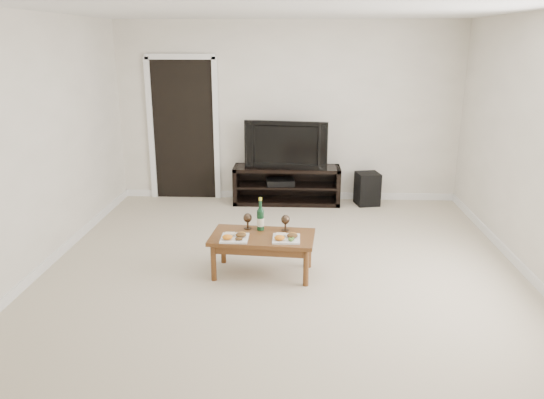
{
  "coord_description": "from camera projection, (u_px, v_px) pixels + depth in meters",
  "views": [
    {
      "loc": [
        0.14,
        -5.01,
        2.33
      ],
      "look_at": [
        -0.12,
        0.35,
        0.7
      ],
      "focal_mm": 35.0,
      "sensor_mm": 36.0,
      "label": 1
    }
  ],
  "objects": [
    {
      "name": "floor",
      "position": [
        282.0,
        274.0,
        5.47
      ],
      "size": [
        5.5,
        5.5,
        0.0
      ],
      "primitive_type": "plane",
      "color": "#B9AB95",
      "rests_on": "ground"
    },
    {
      "name": "back_wall",
      "position": [
        288.0,
        112.0,
        7.74
      ],
      "size": [
        5.0,
        0.04,
        2.6
      ],
      "primitive_type": "cube",
      "color": "white",
      "rests_on": "ground"
    },
    {
      "name": "ceiling",
      "position": [
        284.0,
        5.0,
        4.71
      ],
      "size": [
        5.0,
        5.5,
        0.04
      ],
      "primitive_type": "cube",
      "color": "white",
      "rests_on": "back_wall"
    },
    {
      "name": "doorway",
      "position": [
        184.0,
        131.0,
        7.86
      ],
      "size": [
        0.9,
        0.02,
        2.05
      ],
      "primitive_type": "cube",
      "color": "black",
      "rests_on": "ground"
    },
    {
      "name": "media_console",
      "position": [
        287.0,
        185.0,
        7.78
      ],
      "size": [
        1.55,
        0.45,
        0.55
      ],
      "primitive_type": "cube",
      "color": "black",
      "rests_on": "ground"
    },
    {
      "name": "television",
      "position": [
        287.0,
        144.0,
        7.6
      ],
      "size": [
        1.2,
        0.31,
        0.68
      ],
      "primitive_type": "imported",
      "rotation": [
        0.0,
        0.0,
        -0.13
      ],
      "color": "black",
      "rests_on": "media_console"
    },
    {
      "name": "av_receiver",
      "position": [
        280.0,
        182.0,
        7.76
      ],
      "size": [
        0.43,
        0.34,
        0.08
      ],
      "primitive_type": "cube",
      "rotation": [
        0.0,
        0.0,
        0.11
      ],
      "color": "black",
      "rests_on": "media_console"
    },
    {
      "name": "subwoofer",
      "position": [
        367.0,
        189.0,
        7.73
      ],
      "size": [
        0.37,
        0.37,
        0.47
      ],
      "primitive_type": "cube",
      "rotation": [
        0.0,
        0.0,
        0.21
      ],
      "color": "black",
      "rests_on": "ground"
    },
    {
      "name": "coffee_table",
      "position": [
        263.0,
        255.0,
        5.43
      ],
      "size": [
        1.09,
        0.65,
        0.42
      ],
      "primitive_type": "cube",
      "rotation": [
        0.0,
        0.0,
        -0.08
      ],
      "color": "brown",
      "rests_on": "ground"
    },
    {
      "name": "plate_left",
      "position": [
        235.0,
        236.0,
        5.26
      ],
      "size": [
        0.27,
        0.27,
        0.07
      ],
      "primitive_type": "cube",
      "color": "white",
      "rests_on": "coffee_table"
    },
    {
      "name": "plate_right",
      "position": [
        286.0,
        237.0,
        5.24
      ],
      "size": [
        0.27,
        0.27,
        0.07
      ],
      "primitive_type": "cube",
      "color": "white",
      "rests_on": "coffee_table"
    },
    {
      "name": "wine_bottle",
      "position": [
        260.0,
        214.0,
        5.48
      ],
      "size": [
        0.07,
        0.07,
        0.35
      ],
      "primitive_type": "cylinder",
      "color": "#0F371D",
      "rests_on": "coffee_table"
    },
    {
      "name": "goblet_left",
      "position": [
        248.0,
        221.0,
        5.53
      ],
      "size": [
        0.09,
        0.09,
        0.17
      ],
      "primitive_type": null,
      "color": "#3B2D20",
      "rests_on": "coffee_table"
    },
    {
      "name": "goblet_right",
      "position": [
        285.0,
        223.0,
        5.48
      ],
      "size": [
        0.09,
        0.09,
        0.17
      ],
      "primitive_type": null,
      "color": "#3B2D20",
      "rests_on": "coffee_table"
    }
  ]
}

